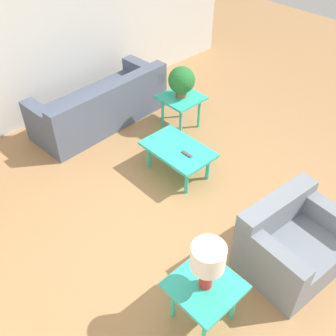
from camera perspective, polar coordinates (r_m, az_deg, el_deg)
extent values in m
plane|color=#A87A4C|center=(4.75, 3.80, -6.24)|extent=(14.00, 14.00, 0.00)
cube|color=silver|center=(6.13, -17.79, 18.74)|extent=(0.12, 7.20, 2.70)
cube|color=#4C566B|center=(6.19, -9.81, 8.37)|extent=(0.95, 2.14, 0.42)
cube|color=#4C566B|center=(5.78, -8.26, 10.37)|extent=(0.32, 2.10, 0.32)
cube|color=#4C566B|center=(6.55, -3.52, 14.01)|extent=(0.84, 0.25, 0.21)
cube|color=#4C566B|center=(5.61, -17.72, 7.09)|extent=(0.84, 0.25, 0.21)
cube|color=slate|center=(4.28, 17.69, -11.60)|extent=(0.88, 1.06, 0.40)
cube|color=slate|center=(4.10, 15.50, -5.91)|extent=(0.28, 1.00, 0.35)
cube|color=slate|center=(3.81, 14.76, -11.97)|extent=(0.81, 0.23, 0.23)
cube|color=slate|center=(4.32, 21.89, -6.06)|extent=(0.81, 0.23, 0.23)
cube|color=#2DB79E|center=(5.01, 1.45, 2.74)|extent=(0.90, 0.58, 0.04)
cylinder|color=#2DB79E|center=(5.06, 5.78, 0.03)|extent=(0.05, 0.05, 0.36)
cylinder|color=#2DB79E|center=(5.44, 0.27, 3.60)|extent=(0.05, 0.05, 0.36)
cylinder|color=#2DB79E|center=(4.84, 2.69, -2.00)|extent=(0.05, 0.05, 0.36)
cylinder|color=#2DB79E|center=(5.24, -2.81, 1.86)|extent=(0.05, 0.05, 0.36)
cube|color=#2DB79E|center=(5.82, 1.92, 10.17)|extent=(0.57, 0.57, 0.04)
cylinder|color=#2DB79E|center=(5.97, 4.51, 7.94)|extent=(0.04, 0.04, 0.49)
cylinder|color=#2DB79E|center=(6.19, 1.89, 9.37)|extent=(0.04, 0.04, 0.49)
cylinder|color=#2DB79E|center=(5.73, 1.84, 6.53)|extent=(0.04, 0.04, 0.49)
cylinder|color=#2DB79E|center=(5.97, -0.78, 8.06)|extent=(0.04, 0.04, 0.49)
cube|color=#2DB79E|center=(3.52, 5.40, -16.68)|extent=(0.57, 0.57, 0.04)
cylinder|color=#2DB79E|center=(3.77, 9.51, -18.80)|extent=(0.04, 0.04, 0.49)
cylinder|color=#2DB79E|center=(3.89, 5.00, -15.37)|extent=(0.04, 0.04, 0.49)
cylinder|color=#2DB79E|center=(3.61, 5.29, -22.58)|extent=(0.04, 0.04, 0.49)
cylinder|color=#2DB79E|center=(3.74, 0.72, -18.78)|extent=(0.04, 0.04, 0.49)
cylinder|color=brown|center=(5.79, 1.94, 10.76)|extent=(0.16, 0.16, 0.10)
sphere|color=#236B2D|center=(5.69, 1.98, 12.63)|extent=(0.39, 0.39, 0.39)
cylinder|color=red|center=(3.39, 5.56, -15.25)|extent=(0.11, 0.11, 0.28)
cylinder|color=white|center=(3.19, 5.86, -12.72)|extent=(0.29, 0.29, 0.23)
cube|color=#4C4C51|center=(4.89, 2.76, 2.04)|extent=(0.16, 0.04, 0.02)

